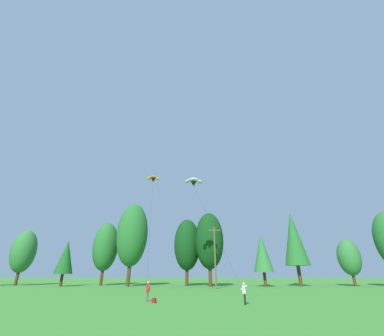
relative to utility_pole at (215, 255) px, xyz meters
The scene contains 15 objects.
treeline_tree_b 39.80m from the utility_pole, 167.11° to the left, with size 4.66×4.66×10.59m.
treeline_tree_c 29.10m from the utility_pole, 167.58° to the left, with size 3.40×3.40×8.20m.
treeline_tree_d 24.36m from the utility_pole, 156.21° to the left, with size 5.10×5.10×12.21m.
treeline_tree_e 17.68m from the utility_pole, 157.99° to the left, with size 6.00×6.00×15.54m.
treeline_tree_f 10.13m from the utility_pole, 121.00° to the left, with size 5.21×5.21×12.61m.
treeline_tree_g 6.85m from the utility_pole, 95.86° to the left, with size 5.43×5.43×13.46m.
treeline_tree_h 11.24m from the utility_pole, 33.54° to the left, with size 3.65×3.65×9.34m.
treeline_tree_i 18.61m from the utility_pole, 26.06° to the left, with size 4.66×4.66×13.92m.
treeline_tree_j 27.52m from the utility_pole, 16.66° to the left, with size 4.06×4.06×8.37m.
utility_pole is the anchor object (origin of this frame).
kite_flyer_near 20.04m from the utility_pole, 112.35° to the right, with size 0.44×0.59×1.69m.
kite_flyer_mid 20.81m from the utility_pole, 86.92° to the right, with size 0.66×0.68×1.69m.
parafoil_kite_high_orange 17.95m from the utility_pole, behind, with size 4.99×19.65×18.46m.
parafoil_kite_mid_white 12.83m from the utility_pole, 119.02° to the right, with size 5.63×14.93×14.92m.
backpack 20.95m from the utility_pole, 109.02° to the right, with size 0.32×0.24×0.40m, color maroon.
Camera 1 is at (-0.25, -6.71, 2.52)m, focal length 23.02 mm.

